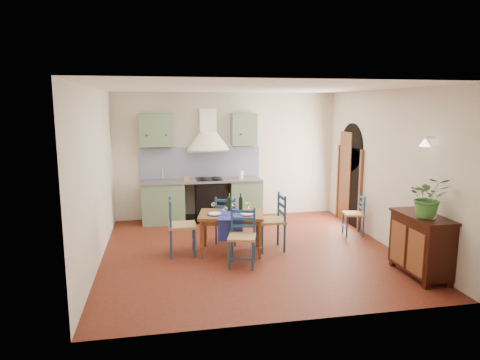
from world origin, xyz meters
name	(u,v)px	position (x,y,z in m)	size (l,w,h in m)	color
floor	(250,251)	(0.00, 0.00, 0.00)	(5.00, 5.00, 0.00)	#4E1710
back_wall	(208,173)	(-0.47, 2.29, 1.05)	(5.00, 0.96, 2.80)	beige
right_wall	(378,170)	(2.50, 0.28, 1.34)	(0.26, 5.00, 2.80)	beige
left_wall	(96,177)	(-2.50, 0.00, 1.40)	(0.04, 5.00, 2.80)	beige
ceiling	(251,87)	(0.00, 0.00, 2.80)	(5.00, 5.00, 0.01)	white
dining_table	(231,218)	(-0.32, 0.01, 0.61)	(1.21, 0.95, 1.01)	brown
chair_near	(242,237)	(-0.26, -0.62, 0.47)	(0.52, 0.52, 0.90)	navy
chair_far	(228,219)	(-0.31, 0.55, 0.46)	(0.55, 0.55, 0.89)	navy
chair_left	(180,226)	(-1.20, 0.06, 0.50)	(0.46, 0.46, 0.98)	navy
chair_right	(273,221)	(0.41, 0.05, 0.51)	(0.47, 0.47, 0.99)	navy
chair_spare	(355,214)	(2.23, 0.58, 0.41)	(0.44, 0.44, 0.80)	navy
sideboard	(421,243)	(2.26, -1.53, 0.51)	(0.50, 1.05, 0.94)	black
potted_plant	(429,197)	(2.23, -1.67, 1.23)	(0.54, 0.47, 0.60)	#3A722F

